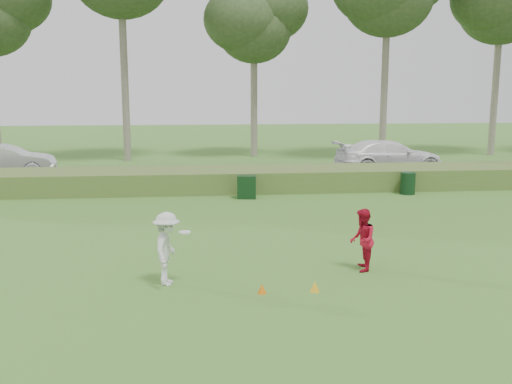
{
  "coord_description": "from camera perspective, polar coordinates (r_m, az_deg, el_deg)",
  "views": [
    {
      "loc": [
        -1.74,
        -12.68,
        4.3
      ],
      "look_at": [
        0.0,
        4.0,
        1.3
      ],
      "focal_mm": 40.0,
      "sensor_mm": 36.0,
      "label": 1
    }
  ],
  "objects": [
    {
      "name": "car_mid",
      "position": [
        31.25,
        -23.71,
        2.92
      ],
      "size": [
        4.84,
        2.12,
        1.55
      ],
      "primitive_type": "imported",
      "rotation": [
        0.0,
        0.0,
        1.68
      ],
      "color": "silver",
      "rests_on": "park_road"
    },
    {
      "name": "utility_cabinet",
      "position": [
        22.89,
        -0.94,
        0.5
      ],
      "size": [
        0.8,
        0.56,
        0.93
      ],
      "primitive_type": "cube",
      "rotation": [
        0.0,
        0.0,
        -0.13
      ],
      "color": "black",
      "rests_on": "ground"
    },
    {
      "name": "player_white",
      "position": [
        12.89,
        -8.89,
        -5.62
      ],
      "size": [
        0.91,
        1.14,
        1.65
      ],
      "rotation": [
        0.0,
        0.0,
        1.43
      ],
      "color": "silver",
      "rests_on": "ground"
    },
    {
      "name": "tree_4",
      "position": [
        37.61,
        -0.21,
        16.71
      ],
      "size": [
        6.24,
        6.24,
        11.5
      ],
      "color": "gray",
      "rests_on": "ground"
    },
    {
      "name": "cone_yellow",
      "position": [
        12.56,
        5.9,
        -9.37
      ],
      "size": [
        0.21,
        0.21,
        0.24
      ],
      "primitive_type": "cone",
      "color": "gold",
      "rests_on": "ground"
    },
    {
      "name": "car_right",
      "position": [
        30.83,
        13.16,
        3.53
      ],
      "size": [
        5.88,
        2.79,
        1.66
      ],
      "primitive_type": "imported",
      "rotation": [
        0.0,
        0.0,
        1.65
      ],
      "color": "white",
      "rests_on": "park_road"
    },
    {
      "name": "player_red",
      "position": [
        13.96,
        10.58,
        -4.74
      ],
      "size": [
        0.73,
        0.85,
        1.52
      ],
      "primitive_type": "imported",
      "rotation": [
        0.0,
        0.0,
        -1.81
      ],
      "color": "#B80F29",
      "rests_on": "ground"
    },
    {
      "name": "cone_orange",
      "position": [
        12.4,
        0.6,
        -9.63
      ],
      "size": [
        0.2,
        0.2,
        0.22
      ],
      "primitive_type": "cone",
      "color": "orange",
      "rests_on": "ground"
    },
    {
      "name": "trash_bin",
      "position": [
        24.68,
        14.94,
        0.85
      ],
      "size": [
        0.77,
        0.77,
        0.92
      ],
      "primitive_type": "cylinder",
      "rotation": [
        0.0,
        0.0,
        -0.32
      ],
      "color": "black",
      "rests_on": "ground"
    },
    {
      "name": "reed_strip",
      "position": [
        25.04,
        -1.9,
        1.3
      ],
      "size": [
        80.0,
        3.0,
        0.9
      ],
      "primitive_type": "cube",
      "color": "#496829",
      "rests_on": "ground"
    },
    {
      "name": "ground",
      "position": [
        13.5,
        1.78,
        -8.44
      ],
      "size": [
        120.0,
        120.0,
        0.0
      ],
      "primitive_type": "plane",
      "color": "#387125",
      "rests_on": "ground"
    },
    {
      "name": "park_road",
      "position": [
        30.03,
        -2.57,
        1.97
      ],
      "size": [
        80.0,
        6.0,
        0.06
      ],
      "primitive_type": "cube",
      "color": "#2D2D2D",
      "rests_on": "ground"
    }
  ]
}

